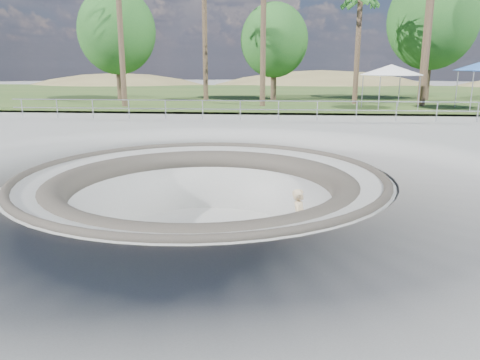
{
  "coord_description": "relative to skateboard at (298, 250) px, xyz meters",
  "views": [
    {
      "loc": [
        2.2,
        -12.58,
        3.0
      ],
      "look_at": [
        1.07,
        -0.1,
        -0.1
      ],
      "focal_mm": 35.0,
      "sensor_mm": 36.0,
      "label": 1
    }
  ],
  "objects": [
    {
      "name": "skateboard",
      "position": [
        0.0,
        0.0,
        0.0
      ],
      "size": [
        0.78,
        0.47,
        0.08
      ],
      "color": "olive",
      "rests_on": "ground"
    },
    {
      "name": "safety_railing",
      "position": [
        -2.7,
        12.79,
        2.53
      ],
      "size": [
        25.0,
        0.06,
        1.03
      ],
      "color": "#9A9CA2",
      "rests_on": "ground"
    },
    {
      "name": "grass_strip",
      "position": [
        -2.7,
        34.79,
        2.06
      ],
      "size": [
        180.0,
        36.0,
        0.12
      ],
      "color": "#315020",
      "rests_on": "ground"
    },
    {
      "name": "skater",
      "position": [
        0.0,
        0.0,
        0.85
      ],
      "size": [
        0.52,
        0.68,
        1.67
      ],
      "primitive_type": "imported",
      "rotation": [
        0.0,
        0.0,
        1.35
      ],
      "color": "tan",
      "rests_on": "skateboard"
    },
    {
      "name": "bushy_tree_left",
      "position": [
        -13.1,
        24.14,
        7.27
      ],
      "size": [
        5.88,
        5.34,
        8.48
      ],
      "color": "brown",
      "rests_on": "ground"
    },
    {
      "name": "canopy_white",
      "position": [
        6.21,
        18.79,
        4.51
      ],
      "size": [
        5.26,
        5.26,
        2.73
      ],
      "color": "#9A9CA2",
      "rests_on": "ground"
    },
    {
      "name": "ground",
      "position": [
        -2.7,
        0.79,
        1.84
      ],
      "size": [
        180.0,
        180.0,
        0.0
      ],
      "primitive_type": "plane",
      "color": "#A1A29D",
      "rests_on": "ground"
    },
    {
      "name": "skate_bowl",
      "position": [
        -2.7,
        0.79,
        0.01
      ],
      "size": [
        14.0,
        14.0,
        4.1
      ],
      "color": "#A1A29D",
      "rests_on": "ground"
    },
    {
      "name": "bushy_tree_mid",
      "position": [
        -1.24,
        25.82,
        6.64
      ],
      "size": [
        5.18,
        4.71,
        7.48
      ],
      "color": "brown",
      "rests_on": "ground"
    },
    {
      "name": "bushy_tree_right",
      "position": [
        10.75,
        26.75,
        8.09
      ],
      "size": [
        6.8,
        6.18,
        9.81
      ],
      "color": "brown",
      "rests_on": "ground"
    },
    {
      "name": "distant_hills",
      "position": [
        1.08,
        57.96,
        -5.18
      ],
      "size": [
        103.2,
        45.0,
        28.6
      ],
      "color": "brown",
      "rests_on": "ground"
    }
  ]
}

